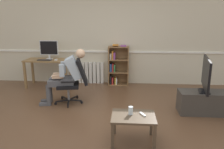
{
  "coord_description": "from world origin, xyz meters",
  "views": [
    {
      "loc": [
        0.48,
        -3.57,
        1.84
      ],
      "look_at": [
        0.15,
        0.85,
        0.7
      ],
      "focal_mm": 35.16,
      "sensor_mm": 36.0,
      "label": 1
    }
  ],
  "objects_px": {
    "tv_screen": "(206,74)",
    "drinking_glass": "(131,111)",
    "computer_desk": "(48,64)",
    "office_chair": "(74,80)",
    "spare_remote": "(143,114)",
    "person_seated": "(67,75)",
    "computer_mouse": "(56,60)",
    "keyboard": "(45,60)",
    "bookshelf": "(117,66)",
    "radiator": "(91,73)",
    "tv_stand": "(203,102)",
    "imac_monitor": "(49,48)",
    "coffee_table": "(133,120)"
  },
  "relations": [
    {
      "from": "tv_screen",
      "to": "drinking_glass",
      "type": "height_order",
      "value": "tv_screen"
    },
    {
      "from": "drinking_glass",
      "to": "computer_desk",
      "type": "bearing_deg",
      "value": 130.22
    },
    {
      "from": "office_chair",
      "to": "drinking_glass",
      "type": "height_order",
      "value": "office_chair"
    },
    {
      "from": "tv_screen",
      "to": "spare_remote",
      "type": "distance_m",
      "value": 1.73
    },
    {
      "from": "person_seated",
      "to": "computer_mouse",
      "type": "bearing_deg",
      "value": -162.64
    },
    {
      "from": "spare_remote",
      "to": "person_seated",
      "type": "bearing_deg",
      "value": 110.27
    },
    {
      "from": "tv_screen",
      "to": "keyboard",
      "type": "bearing_deg",
      "value": 82.04
    },
    {
      "from": "bookshelf",
      "to": "radiator",
      "type": "relative_size",
      "value": 1.5
    },
    {
      "from": "person_seated",
      "to": "tv_screen",
      "type": "distance_m",
      "value": 2.85
    },
    {
      "from": "computer_desk",
      "to": "keyboard",
      "type": "relative_size",
      "value": 3.17
    },
    {
      "from": "computer_mouse",
      "to": "tv_stand",
      "type": "bearing_deg",
      "value": -22.42
    },
    {
      "from": "imac_monitor",
      "to": "keyboard",
      "type": "height_order",
      "value": "imac_monitor"
    },
    {
      "from": "radiator",
      "to": "tv_screen",
      "type": "distance_m",
      "value": 3.25
    },
    {
      "from": "office_chair",
      "to": "tv_stand",
      "type": "height_order",
      "value": "office_chair"
    },
    {
      "from": "coffee_table",
      "to": "radiator",
      "type": "bearing_deg",
      "value": 110.84
    },
    {
      "from": "person_seated",
      "to": "radiator",
      "type": "bearing_deg",
      "value": 160.14
    },
    {
      "from": "tv_screen",
      "to": "imac_monitor",
      "type": "bearing_deg",
      "value": 78.81
    },
    {
      "from": "tv_screen",
      "to": "coffee_table",
      "type": "xyz_separation_m",
      "value": [
        -1.41,
        -1.17,
        -0.43
      ]
    },
    {
      "from": "computer_mouse",
      "to": "keyboard",
      "type": "bearing_deg",
      "value": -176.31
    },
    {
      "from": "computer_desk",
      "to": "keyboard",
      "type": "distance_m",
      "value": 0.19
    },
    {
      "from": "office_chair",
      "to": "tv_screen",
      "type": "xyz_separation_m",
      "value": [
        2.67,
        -0.36,
        0.27
      ]
    },
    {
      "from": "radiator",
      "to": "tv_screen",
      "type": "xyz_separation_m",
      "value": [
        2.58,
        -1.92,
        0.49
      ]
    },
    {
      "from": "tv_stand",
      "to": "coffee_table",
      "type": "xyz_separation_m",
      "value": [
        -1.4,
        -1.17,
        0.14
      ]
    },
    {
      "from": "tv_stand",
      "to": "drinking_glass",
      "type": "relative_size",
      "value": 7.57
    },
    {
      "from": "radiator",
      "to": "spare_remote",
      "type": "distance_m",
      "value": 3.32
    },
    {
      "from": "computer_desk",
      "to": "person_seated",
      "type": "bearing_deg",
      "value": -54.28
    },
    {
      "from": "tv_screen",
      "to": "drinking_glass",
      "type": "bearing_deg",
      "value": 140.36
    },
    {
      "from": "radiator",
      "to": "office_chair",
      "type": "relative_size",
      "value": 0.77
    },
    {
      "from": "keyboard",
      "to": "radiator",
      "type": "relative_size",
      "value": 0.49
    },
    {
      "from": "office_chair",
      "to": "drinking_glass",
      "type": "relative_size",
      "value": 7.89
    },
    {
      "from": "keyboard",
      "to": "person_seated",
      "type": "distance_m",
      "value": 1.38
    },
    {
      "from": "keyboard",
      "to": "office_chair",
      "type": "height_order",
      "value": "office_chair"
    },
    {
      "from": "bookshelf",
      "to": "radiator",
      "type": "distance_m",
      "value": 0.82
    },
    {
      "from": "bookshelf",
      "to": "imac_monitor",
      "type": "bearing_deg",
      "value": -173.38
    },
    {
      "from": "bookshelf",
      "to": "person_seated",
      "type": "bearing_deg",
      "value": -124.63
    },
    {
      "from": "tv_stand",
      "to": "bookshelf",
      "type": "bearing_deg",
      "value": 134.73
    },
    {
      "from": "coffee_table",
      "to": "tv_screen",
      "type": "bearing_deg",
      "value": 39.69
    },
    {
      "from": "office_chair",
      "to": "tv_screen",
      "type": "height_order",
      "value": "tv_screen"
    },
    {
      "from": "imac_monitor",
      "to": "drinking_glass",
      "type": "xyz_separation_m",
      "value": [
        2.21,
        -2.73,
        -0.55
      ]
    },
    {
      "from": "keyboard",
      "to": "computer_mouse",
      "type": "xyz_separation_m",
      "value": [
        0.31,
        0.02,
        0.01
      ]
    },
    {
      "from": "imac_monitor",
      "to": "bookshelf",
      "type": "relative_size",
      "value": 0.44
    },
    {
      "from": "spare_remote",
      "to": "coffee_table",
      "type": "bearing_deg",
      "value": 169.03
    },
    {
      "from": "computer_desk",
      "to": "office_chair",
      "type": "relative_size",
      "value": 1.2
    },
    {
      "from": "tv_screen",
      "to": "drinking_glass",
      "type": "distance_m",
      "value": 1.86
    },
    {
      "from": "computer_desk",
      "to": "coffee_table",
      "type": "height_order",
      "value": "computer_desk"
    },
    {
      "from": "radiator",
      "to": "coffee_table",
      "type": "xyz_separation_m",
      "value": [
        1.17,
        -3.08,
        0.06
      ]
    },
    {
      "from": "radiator",
      "to": "tv_stand",
      "type": "bearing_deg",
      "value": -36.62
    },
    {
      "from": "office_chair",
      "to": "keyboard",
      "type": "bearing_deg",
      "value": -145.22
    },
    {
      "from": "keyboard",
      "to": "tv_screen",
      "type": "height_order",
      "value": "tv_screen"
    },
    {
      "from": "tv_stand",
      "to": "imac_monitor",
      "type": "bearing_deg",
      "value": 156.31
    }
  ]
}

